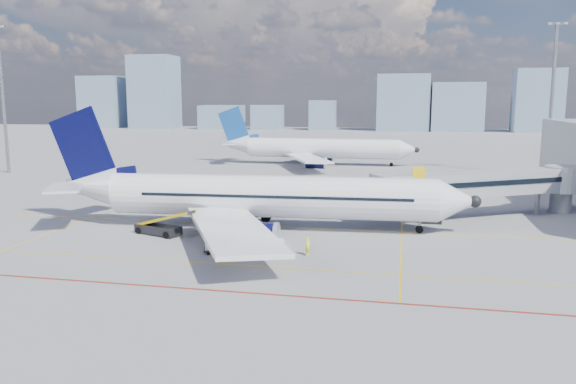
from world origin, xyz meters
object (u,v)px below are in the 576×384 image
main_aircraft (253,197)px  cargo_dolly (224,241)px  belt_loader (159,227)px  ramp_worker (308,246)px  second_aircraft (314,148)px  baggage_tug (270,243)px

main_aircraft → cargo_dolly: size_ratio=12.00×
cargo_dolly → belt_loader: 9.45m
cargo_dolly → ramp_worker: bearing=-13.2°
second_aircraft → ramp_worker: (9.92, -65.55, -2.44)m
belt_loader → ramp_worker: belt_loader is taller
main_aircraft → second_aircraft: main_aircraft is taller
baggage_tug → belt_loader: 12.42m
second_aircraft → ramp_worker: bearing=-81.4°
ramp_worker → belt_loader: bearing=90.4°
second_aircraft → belt_loader: second_aircraft is taller
cargo_dolly → belt_loader: belt_loader is taller
second_aircraft → ramp_worker: size_ratio=25.82×
baggage_tug → main_aircraft: bearing=97.2°
second_aircraft → baggage_tug: 65.18m
cargo_dolly → ramp_worker: cargo_dolly is taller
baggage_tug → second_aircraft: bearing=78.4°
main_aircraft → belt_loader: (-8.15, -4.72, -2.49)m
ramp_worker → baggage_tug: bearing=93.8°
belt_loader → ramp_worker: 15.93m
baggage_tug → ramp_worker: size_ratio=1.56×
main_aircraft → baggage_tug: main_aircraft is taller
second_aircraft → cargo_dolly: second_aircraft is taller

